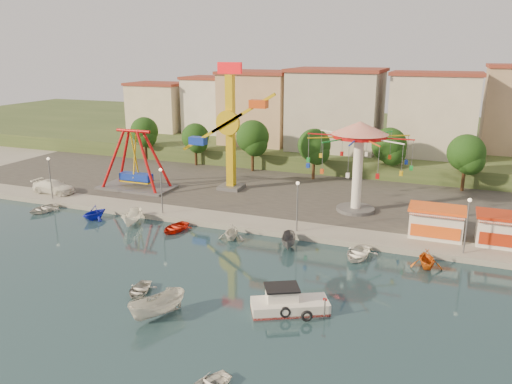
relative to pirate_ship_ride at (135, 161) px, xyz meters
The scene contains 36 objects.
ground 27.11m from the pirate_ship_ride, 51.08° to the right, with size 200.00×200.00×0.00m, color #142D38.
quay_deck 44.67m from the pirate_ship_ride, 67.81° to the left, with size 200.00×100.00×0.60m, color #9E998E.
asphalt_pad 19.52m from the pirate_ship_ride, 28.68° to the left, with size 90.00×28.00×0.01m, color #4C4944.
hill_terrace 49.24m from the pirate_ship_ride, 70.01° to the left, with size 200.00×60.00×3.00m, color #384C26.
pirate_ship_ride is the anchor object (origin of this frame).
kamikaze_tower 13.67m from the pirate_ship_ride, 18.76° to the left, with size 8.76×3.10×16.50m.
wave_swinger 29.48m from the pirate_ship_ride, ahead, with size 11.60×11.60×10.40m.
booth_left 38.48m from the pirate_ship_ride, ahead, with size 5.40×3.78×3.08m.
booth_mid 44.65m from the pirate_ship_ride, ahead, with size 5.40×3.78×3.08m.
lamp_post_0 10.70m from the pirate_ship_ride, 132.66° to the right, with size 0.14×0.14×5.00m, color #59595E.
lamp_post_1 11.84m from the pirate_ship_ride, 41.57° to the right, with size 0.14×0.14×5.00m, color #59595E.
lamp_post_2 26.04m from the pirate_ship_ride, 17.48° to the right, with size 0.14×0.14×5.00m, color #59595E.
lamp_post_3 41.56m from the pirate_ship_ride, 10.83° to the right, with size 0.14×0.14×5.00m, color #59595E.
tree_0 18.63m from the pirate_ship_ride, 119.63° to the left, with size 4.60×4.60×7.19m.
tree_1 15.47m from the pirate_ship_ride, 87.02° to the left, with size 4.35×4.35×6.80m.
tree_2 18.55m from the pirate_ship_ride, 54.24° to the left, with size 5.02×5.02×7.85m.
tree_3 24.86m from the pirate_ship_ride, 33.08° to the left, with size 4.68×4.68×7.32m.
tree_4 34.99m from the pirate_ship_ride, 28.24° to the left, with size 4.86×4.86×7.60m.
tree_5 43.40m from the pirate_ship_ride, 19.85° to the left, with size 4.83×4.83×7.54m.
building_0 30.54m from the pirate_ship_ride, 123.26° to the left, with size 9.26×9.53×11.87m, color beige.
building_1 31.05m from the pirate_ship_ride, 98.42° to the left, with size 12.33×9.01×8.63m, color silver.
building_2 32.60m from the pirate_ship_ride, 74.53° to the left, with size 11.95×9.28×11.23m, color tan.
building_3 36.00m from the pirate_ship_ride, 51.32° to the left, with size 12.59×10.50×9.20m, color beige.
building_4 47.78m from the pirate_ship_ride, 41.19° to the left, with size 10.75×9.23×9.24m, color beige.
cabin_motorboat 36.80m from the pirate_ship_ride, 38.41° to the right, with size 6.02×4.53×1.99m.
rowboat_a 29.97m from the pirate_ship_ride, 55.44° to the right, with size 2.22×3.11×0.64m, color silver.
skiff 33.95m from the pirate_ship_ride, 53.23° to the right, with size 1.73×4.59×1.77m, color silver.
van 10.96m from the pirate_ship_ride, 147.05° to the right, with size 2.34×5.76×1.67m, color white.
moored_boat_0 13.04m from the pirate_ship_ride, 117.46° to the right, with size 2.68×3.76×0.78m, color silver.
moored_boat_1 11.71m from the pirate_ship_ride, 80.84° to the right, with size 2.73×3.16×1.67m, color #1622C6.
moored_boat_2 13.49m from the pirate_ship_ride, 57.82° to the right, with size 1.56×4.16×1.61m, color white.
moored_boat_3 16.95m from the pirate_ship_ride, 41.94° to the right, with size 2.66×3.72×0.77m, color red.
moored_boat_4 22.15m from the pirate_ship_ride, 30.25° to the right, with size 2.60×3.02×1.59m, color silver.
moored_boat_5 27.54m from the pirate_ship_ride, 23.79° to the right, with size 1.33×3.54×1.37m, color #5C5B60.
moored_boat_6 33.81m from the pirate_ship_ride, 19.14° to the right, with size 2.95×4.13×0.86m, color white.
moored_boat_7 39.48m from the pirate_ship_ride, 16.26° to the right, with size 2.75×3.19×1.68m, color #D45B12.
Camera 1 is at (21.71, -33.60, 18.66)m, focal length 35.00 mm.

